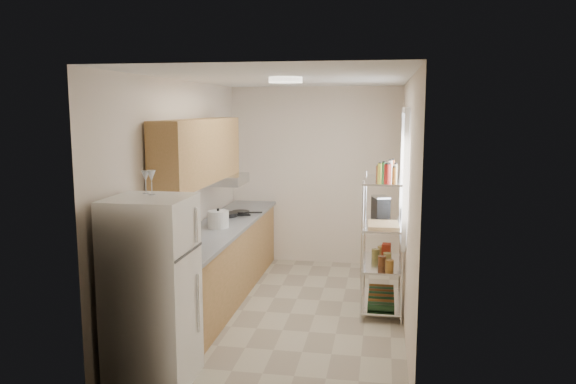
{
  "coord_description": "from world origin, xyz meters",
  "views": [
    {
      "loc": [
        1.0,
        -5.96,
        2.29
      ],
      "look_at": [
        -0.07,
        0.25,
        1.35
      ],
      "focal_mm": 35.0,
      "sensor_mm": 36.0,
      "label": 1
    }
  ],
  "objects_px": {
    "cutting_board": "(383,225)",
    "espresso_machine": "(381,208)",
    "rice_cooker": "(218,219)",
    "refrigerator": "(152,291)",
    "frying_pan_large": "(227,215)"
  },
  "relations": [
    {
      "from": "cutting_board",
      "to": "espresso_machine",
      "type": "bearing_deg",
      "value": 95.5
    },
    {
      "from": "cutting_board",
      "to": "rice_cooker",
      "type": "bearing_deg",
      "value": 176.74
    },
    {
      "from": "refrigerator",
      "to": "cutting_board",
      "type": "bearing_deg",
      "value": 45.2
    },
    {
      "from": "refrigerator",
      "to": "espresso_machine",
      "type": "bearing_deg",
      "value": 50.56
    },
    {
      "from": "rice_cooker",
      "to": "cutting_board",
      "type": "distance_m",
      "value": 1.91
    },
    {
      "from": "rice_cooker",
      "to": "espresso_machine",
      "type": "distance_m",
      "value": 1.9
    },
    {
      "from": "refrigerator",
      "to": "espresso_machine",
      "type": "relative_size",
      "value": 5.69
    },
    {
      "from": "frying_pan_large",
      "to": "cutting_board",
      "type": "distance_m",
      "value": 2.15
    },
    {
      "from": "espresso_machine",
      "to": "rice_cooker",
      "type": "bearing_deg",
      "value": 169.25
    },
    {
      "from": "frying_pan_large",
      "to": "cutting_board",
      "type": "height_order",
      "value": "cutting_board"
    },
    {
      "from": "frying_pan_large",
      "to": "cutting_board",
      "type": "relative_size",
      "value": 0.66
    },
    {
      "from": "refrigerator",
      "to": "frying_pan_large",
      "type": "bearing_deg",
      "value": 92.64
    },
    {
      "from": "frying_pan_large",
      "to": "cutting_board",
      "type": "bearing_deg",
      "value": -25.41
    },
    {
      "from": "refrigerator",
      "to": "cutting_board",
      "type": "distance_m",
      "value": 2.68
    },
    {
      "from": "refrigerator",
      "to": "frying_pan_large",
      "type": "height_order",
      "value": "refrigerator"
    }
  ]
}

